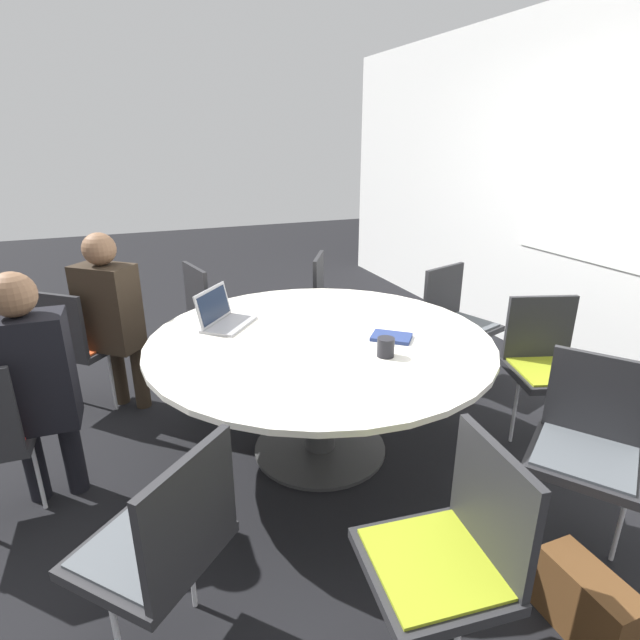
% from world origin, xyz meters
% --- Properties ---
extents(ground_plane, '(16.00, 16.00, 0.00)m').
position_xyz_m(ground_plane, '(0.00, 0.00, 0.00)').
color(ground_plane, black).
extents(wall_back, '(8.00, 0.07, 2.70)m').
position_xyz_m(wall_back, '(0.00, 2.23, 1.35)').
color(wall_back, silver).
rests_on(wall_back, ground_plane).
extents(conference_table, '(1.88, 1.88, 0.72)m').
position_xyz_m(conference_table, '(0.00, 0.00, 0.60)').
color(conference_table, '#333333').
rests_on(conference_table, ground_plane).
extents(chair_0, '(0.60, 0.61, 0.87)m').
position_xyz_m(chair_0, '(-1.02, -1.30, 0.52)').
color(chair_0, '#262628').
rests_on(chair_0, ground_plane).
extents(chair_2, '(0.61, 0.61, 0.87)m').
position_xyz_m(chair_2, '(0.97, -0.94, 0.52)').
color(chair_2, '#262628').
rests_on(chair_2, ground_plane).
extents(chair_3, '(0.48, 0.47, 0.87)m').
position_xyz_m(chair_3, '(1.35, -0.09, 0.52)').
color(chair_3, '#262628').
rests_on(chair_3, ground_plane).
extents(chair_4, '(0.60, 0.60, 0.87)m').
position_xyz_m(chair_4, '(1.07, 0.84, 0.52)').
color(chair_4, '#262628').
rests_on(chair_4, ground_plane).
extents(chair_5, '(0.53, 0.55, 0.87)m').
position_xyz_m(chair_5, '(0.35, 1.31, 0.52)').
color(chair_5, '#262628').
rests_on(chair_5, ground_plane).
extents(chair_6, '(0.53, 0.55, 0.87)m').
position_xyz_m(chair_6, '(-0.48, 1.27, 0.52)').
color(chair_6, '#262628').
rests_on(chair_6, ground_plane).
extents(chair_7, '(0.59, 0.58, 0.87)m').
position_xyz_m(chair_7, '(-1.21, 0.61, 0.52)').
color(chair_7, '#262628').
rests_on(chair_7, ground_plane).
extents(chair_8, '(0.52, 0.50, 0.87)m').
position_xyz_m(chair_8, '(-1.31, -0.35, 0.52)').
color(chair_8, '#262628').
rests_on(chair_8, ground_plane).
extents(person_0, '(0.40, 0.42, 1.22)m').
position_xyz_m(person_0, '(-0.93, -1.07, 0.71)').
color(person_0, '#2D2319').
rests_on(person_0, ground_plane).
extents(person_1, '(0.27, 0.37, 1.22)m').
position_xyz_m(person_1, '(-0.06, -1.41, 0.71)').
color(person_1, black).
rests_on(person_1, ground_plane).
extents(laptop, '(0.40, 0.39, 0.21)m').
position_xyz_m(laptop, '(-0.39, -0.46, 0.78)').
color(laptop, '#99999E').
rests_on(laptop, conference_table).
extents(spiral_notebook, '(0.25, 0.26, 0.02)m').
position_xyz_m(spiral_notebook, '(0.17, 0.35, 0.73)').
color(spiral_notebook, navy).
rests_on(spiral_notebook, conference_table).
extents(coffee_cup, '(0.09, 0.09, 0.10)m').
position_xyz_m(coffee_cup, '(0.36, 0.21, 0.77)').
color(coffee_cup, black).
rests_on(coffee_cup, conference_table).
extents(handbag, '(0.36, 0.16, 0.28)m').
position_xyz_m(handbag, '(1.46, 0.47, 0.14)').
color(handbag, '#513319').
rests_on(handbag, ground_plane).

